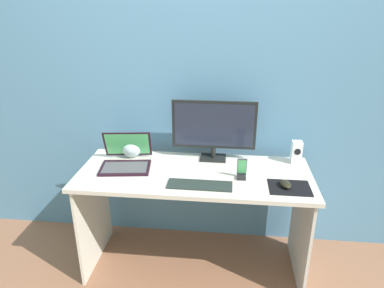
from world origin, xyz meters
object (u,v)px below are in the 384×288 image
(fishbowl, at_px, (132,147))
(keyboard_external, at_px, (200,185))
(monitor, at_px, (214,128))
(laptop, at_px, (126,160))
(mouse, at_px, (286,184))
(phone_in_dock, at_px, (242,171))
(speaker_right, at_px, (296,152))

(fishbowl, distance_m, keyboard_external, 0.65)
(monitor, xyz_separation_m, laptop, (-0.58, -0.18, -0.19))
(monitor, height_order, keyboard_external, monitor)
(mouse, relative_size, phone_in_dock, 0.72)
(monitor, xyz_separation_m, fishbowl, (-0.58, -0.02, -0.16))
(mouse, bearing_deg, laptop, 158.11)
(laptop, distance_m, keyboard_external, 0.57)
(fishbowl, xyz_separation_m, keyboard_external, (0.52, -0.39, -0.06))
(fishbowl, distance_m, phone_in_dock, 0.82)
(fishbowl, distance_m, mouse, 1.10)
(speaker_right, relative_size, fishbowl, 1.07)
(keyboard_external, relative_size, phone_in_dock, 2.85)
(mouse, height_order, phone_in_dock, phone_in_dock)
(speaker_right, xyz_separation_m, mouse, (-0.12, -0.36, -0.06))
(monitor, bearing_deg, laptop, -162.85)
(laptop, height_order, fishbowl, laptop)
(mouse, bearing_deg, fishbowl, 149.97)
(speaker_right, relative_size, keyboard_external, 0.40)
(fishbowl, bearing_deg, phone_in_dock, -18.48)
(fishbowl, bearing_deg, monitor, 2.07)
(keyboard_external, xyz_separation_m, mouse, (0.52, 0.04, 0.02))
(speaker_right, xyz_separation_m, phone_in_dock, (-0.38, -0.28, -0.03))
(monitor, relative_size, mouse, 5.80)
(phone_in_dock, bearing_deg, mouse, -18.81)
(fishbowl, bearing_deg, mouse, -18.56)
(laptop, distance_m, phone_in_dock, 0.78)
(keyboard_external, height_order, mouse, mouse)
(speaker_right, relative_size, mouse, 1.56)
(fishbowl, relative_size, mouse, 1.46)
(laptop, xyz_separation_m, keyboard_external, (0.52, -0.23, -0.04))
(laptop, distance_m, mouse, 1.05)
(monitor, distance_m, speaker_right, 0.59)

